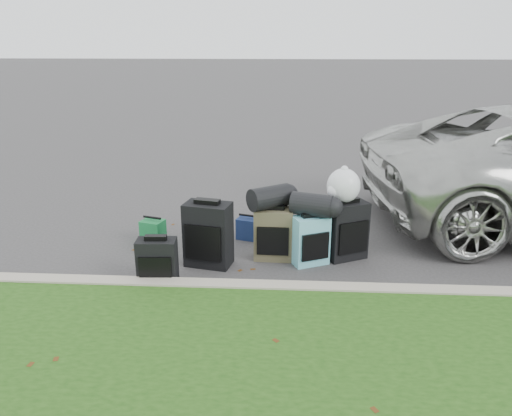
# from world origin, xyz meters

# --- Properties ---
(ground) EXTENTS (120.00, 120.00, 0.00)m
(ground) POSITION_xyz_m (0.00, 0.00, 0.00)
(ground) COLOR #383535
(ground) RESTS_ON ground
(curb) EXTENTS (120.00, 0.18, 0.15)m
(curb) POSITION_xyz_m (0.00, -1.00, 0.07)
(curb) COLOR #9E937F
(curb) RESTS_ON ground
(suitcase_small_black) EXTENTS (0.43, 0.25, 0.52)m
(suitcase_small_black) POSITION_xyz_m (-1.09, -0.80, 0.26)
(suitcase_small_black) COLOR black
(suitcase_small_black) RESTS_ON ground
(suitcase_large_black_left) EXTENTS (0.57, 0.41, 0.75)m
(suitcase_large_black_left) POSITION_xyz_m (-0.62, -0.26, 0.37)
(suitcase_large_black_left) COLOR black
(suitcase_large_black_left) RESTS_ON ground
(suitcase_olive) EXTENTS (0.46, 0.30, 0.62)m
(suitcase_olive) POSITION_xyz_m (0.12, -0.03, 0.31)
(suitcase_olive) COLOR #403B27
(suitcase_olive) RESTS_ON ground
(suitcase_teal) EXTENTS (0.47, 0.39, 0.58)m
(suitcase_teal) POSITION_xyz_m (0.55, -0.16, 0.29)
(suitcase_teal) COLOR teal
(suitcase_teal) RESTS_ON ground
(suitcase_large_black_right) EXTENTS (0.54, 0.45, 0.70)m
(suitcase_large_black_right) POSITION_xyz_m (0.99, 0.03, 0.35)
(suitcase_large_black_right) COLOR black
(suitcase_large_black_right) RESTS_ON ground
(tote_green) EXTENTS (0.33, 0.29, 0.31)m
(tote_green) POSITION_xyz_m (-1.43, 0.33, 0.16)
(tote_green) COLOR #1A7539
(tote_green) RESTS_ON ground
(tote_navy) EXTENTS (0.31, 0.27, 0.28)m
(tote_navy) POSITION_xyz_m (-0.23, 0.57, 0.14)
(tote_navy) COLOR navy
(tote_navy) RESTS_ON ground
(duffel_left) EXTENTS (0.56, 0.51, 0.27)m
(duffel_left) POSITION_xyz_m (0.08, -0.01, 0.76)
(duffel_left) COLOR black
(duffel_left) RESTS_ON suitcase_olive
(duffel_right) EXTENTS (0.53, 0.40, 0.26)m
(duffel_right) POSITION_xyz_m (0.56, -0.12, 0.71)
(duffel_right) COLOR black
(duffel_right) RESTS_ON suitcase_teal
(trash_bag) EXTENTS (0.39, 0.39, 0.39)m
(trash_bag) POSITION_xyz_m (0.93, 0.06, 0.89)
(trash_bag) COLOR white
(trash_bag) RESTS_ON suitcase_large_black_right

